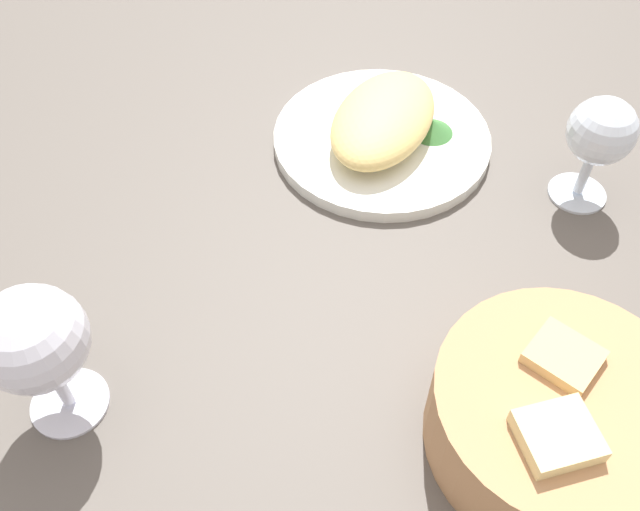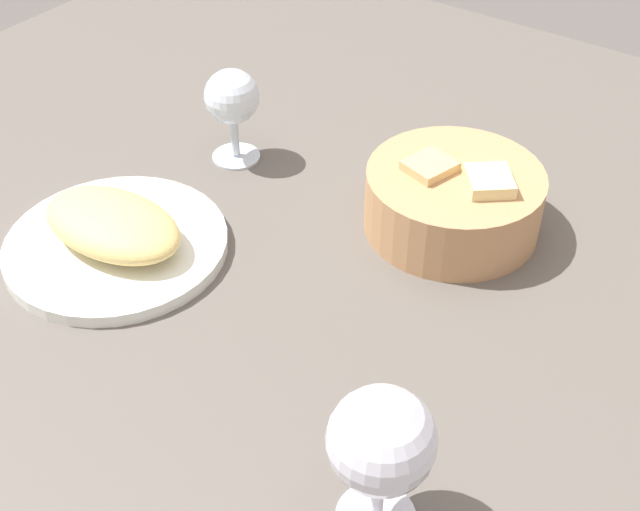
{
  "view_description": "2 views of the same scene",
  "coord_description": "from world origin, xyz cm",
  "px_view_note": "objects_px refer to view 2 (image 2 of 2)",
  "views": [
    {
      "loc": [
        37.28,
        12.91,
        50.06
      ],
      "look_at": [
        2.18,
        -3.09,
        3.39
      ],
      "focal_mm": 38.84,
      "sensor_mm": 36.0,
      "label": 1
    },
    {
      "loc": [
        39.27,
        -47.86,
        56.5
      ],
      "look_at": [
        3.69,
        2.31,
        4.72
      ],
      "focal_mm": 47.31,
      "sensor_mm": 36.0,
      "label": 2
    }
  ],
  "objects_px": {
    "plate": "(117,245)",
    "wine_glass_near": "(381,445)",
    "bread_basket": "(454,200)",
    "wine_glass_far": "(232,101)"
  },
  "relations": [
    {
      "from": "plate",
      "to": "wine_glass_near",
      "type": "xyz_separation_m",
      "value": [
        0.39,
        -0.11,
        0.08
      ]
    },
    {
      "from": "bread_basket",
      "to": "wine_glass_far",
      "type": "height_order",
      "value": "wine_glass_far"
    },
    {
      "from": "plate",
      "to": "wine_glass_near",
      "type": "relative_size",
      "value": 1.73
    },
    {
      "from": "plate",
      "to": "wine_glass_near",
      "type": "height_order",
      "value": "wine_glass_near"
    },
    {
      "from": "bread_basket",
      "to": "wine_glass_near",
      "type": "bearing_deg",
      "value": -70.09
    },
    {
      "from": "plate",
      "to": "bread_basket",
      "type": "bearing_deg",
      "value": 41.83
    },
    {
      "from": "plate",
      "to": "wine_glass_near",
      "type": "distance_m",
      "value": 0.42
    },
    {
      "from": "bread_basket",
      "to": "wine_glass_far",
      "type": "xyz_separation_m",
      "value": [
        -0.28,
        -0.03,
        0.04
      ]
    },
    {
      "from": "wine_glass_near",
      "to": "wine_glass_far",
      "type": "bearing_deg",
      "value": 141.53
    },
    {
      "from": "wine_glass_near",
      "to": "wine_glass_far",
      "type": "distance_m",
      "value": 0.52
    }
  ]
}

